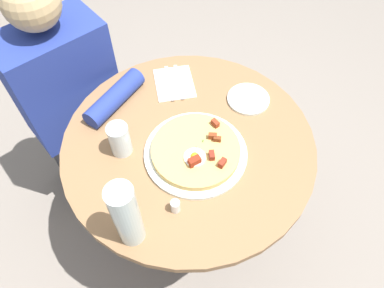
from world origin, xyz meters
TOP-DOWN VIEW (x-y plane):
  - ground_plane at (0.00, 0.00)m, footprint 6.00×6.00m
  - dining_table at (0.00, 0.00)m, footprint 0.85×0.85m
  - person_seated at (0.17, -0.56)m, footprint 0.41×0.48m
  - pizza_plate at (0.02, 0.05)m, footprint 0.34×0.34m
  - breakfast_pizza at (0.02, 0.06)m, footprint 0.29×0.29m
  - bread_plate at (-0.28, 0.00)m, footprint 0.15×0.15m
  - napkin at (-0.13, -0.24)m, footprint 0.21×0.22m
  - fork at (-0.12, -0.25)m, footprint 0.10×0.16m
  - knife at (-0.15, -0.23)m, footprint 0.10×0.16m
  - water_glass at (0.19, -0.11)m, footprint 0.07×0.07m
  - water_bottle at (0.33, 0.15)m, footprint 0.07×0.07m
  - salt_shaker at (0.19, 0.17)m, footprint 0.03×0.03m

SIDE VIEW (x-z plane):
  - ground_plane at x=0.00m, z-range 0.00..0.00m
  - person_seated at x=0.17m, z-range -0.06..1.07m
  - dining_table at x=0.00m, z-range 0.19..0.92m
  - napkin at x=-0.13m, z-range 0.73..0.73m
  - bread_plate at x=-0.28m, z-range 0.73..0.74m
  - pizza_plate at x=0.02m, z-range 0.73..0.74m
  - fork at x=-0.12m, z-range 0.73..0.74m
  - knife at x=-0.15m, z-range 0.73..0.74m
  - salt_shaker at x=0.19m, z-range 0.73..0.78m
  - breakfast_pizza at x=0.02m, z-range 0.73..0.78m
  - water_glass at x=0.19m, z-range 0.73..0.85m
  - water_bottle at x=0.33m, z-range 0.73..0.99m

